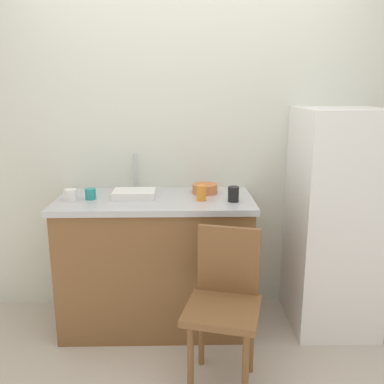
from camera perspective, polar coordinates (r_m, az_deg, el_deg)
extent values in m
plane|color=#BCB2A3|center=(2.68, -0.26, -24.22)|extent=(8.00, 8.00, 0.00)
cube|color=silver|center=(3.13, -0.60, 6.96)|extent=(4.80, 0.10, 2.55)
cube|color=brown|center=(3.02, -4.84, -9.74)|extent=(1.28, 0.60, 0.89)
cube|color=#B7B7BC|center=(2.86, -5.03, -1.14)|extent=(1.32, 0.64, 0.04)
cylinder|color=#B7B7BC|center=(3.09, -7.68, 2.77)|extent=(0.02, 0.02, 0.26)
cube|color=white|center=(3.07, 18.73, -3.70)|extent=(0.56, 0.62, 1.53)
cylinder|color=brown|center=(2.44, -0.33, -21.96)|extent=(0.04, 0.04, 0.45)
cylinder|color=brown|center=(2.40, 7.23, -22.79)|extent=(0.04, 0.04, 0.45)
cylinder|color=brown|center=(2.69, 1.29, -18.30)|extent=(0.04, 0.04, 0.45)
cylinder|color=brown|center=(2.65, 8.01, -18.95)|extent=(0.04, 0.04, 0.45)
cube|color=brown|center=(2.41, 4.15, -15.63)|extent=(0.49, 0.49, 0.04)
cube|color=brown|center=(2.48, 4.96, -9.12)|extent=(0.36, 0.12, 0.40)
cube|color=white|center=(2.87, -7.82, -0.27)|extent=(0.28, 0.20, 0.05)
cylinder|color=#C67042|center=(2.96, 1.75, 0.45)|extent=(0.18, 0.18, 0.07)
cylinder|color=black|center=(2.75, 5.62, -0.29)|extent=(0.07, 0.07, 0.10)
cylinder|color=teal|center=(2.88, -13.56, -0.25)|extent=(0.07, 0.07, 0.07)
cylinder|color=orange|center=(2.77, 1.27, -0.12)|extent=(0.06, 0.06, 0.10)
cylinder|color=white|center=(2.88, -16.11, -0.38)|extent=(0.08, 0.08, 0.07)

